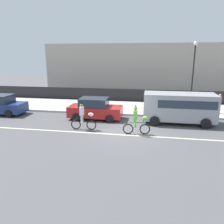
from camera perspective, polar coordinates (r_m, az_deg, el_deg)
The scene contains 12 objects.
ground_plane at distance 14.14m, azimuth 4.25°, elevation -5.35°, with size 80.00×80.00×0.00m, color #4C4C4F.
road_centre_line at distance 13.67m, azimuth 4.05°, elevation -6.04°, with size 36.00×0.14×0.01m, color beige.
sidewalk_curb at distance 20.33m, azimuth 6.05°, elevation 1.03°, with size 60.00×5.00×0.15m, color #ADAAA3.
fence_line at distance 23.04m, azimuth 6.58°, elevation 4.20°, with size 40.00×0.08×1.40m, color black.
building_backdrop at distance 31.29m, azimuth 11.02°, elevation 11.21°, with size 28.00×8.00×6.24m, color #B2A899.
parade_cyclist_zebra at distance 14.53m, azimuth -7.44°, elevation -1.40°, with size 1.72×0.50×1.92m.
parade_cyclist_lime at distance 13.64m, azimuth 6.53°, elevation -2.43°, with size 1.72×0.51×1.92m.
parked_van_grey at distance 16.48m, azimuth 17.35°, elevation 1.53°, with size 5.00×2.22×2.18m.
parked_car_navy at distance 20.57m, azimuth -27.16°, elevation 1.65°, with size 4.10×1.92×1.64m.
parked_car_red at distance 16.98m, azimuth -4.46°, elevation 0.80°, with size 4.10×1.92×1.64m.
street_lamp_post at distance 21.35m, azimuth 20.57°, elevation 11.46°, with size 0.36×0.36×5.86m.
pedestrian_onlooker at distance 19.97m, azimuth 26.19°, elevation 2.10°, with size 0.32×0.20×1.62m.
Camera 1 is at (1.21, -13.24, 4.81)m, focal length 35.00 mm.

